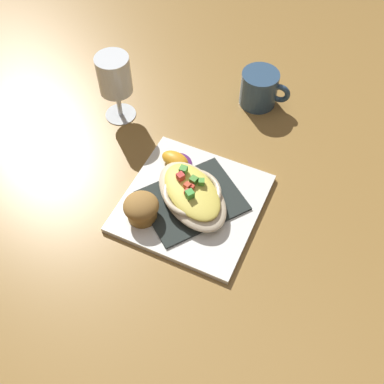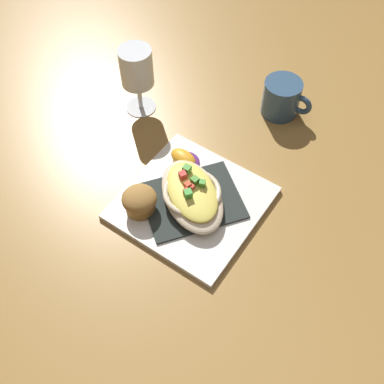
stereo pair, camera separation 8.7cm
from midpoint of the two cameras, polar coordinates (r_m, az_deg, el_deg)
ground_plane at (r=0.90m, az=2.75°, el=-1.75°), size 2.60×2.60×0.00m
square_plate at (r=0.90m, az=2.76°, el=-1.54°), size 0.30×0.30×0.01m
folded_napkin at (r=0.89m, az=2.78°, el=-1.23°), size 0.23×0.23×0.00m
gratin_dish at (r=0.87m, az=2.84°, el=-0.40°), size 0.20×0.20×0.05m
muffin at (r=0.86m, az=-3.58°, el=-1.29°), size 0.07×0.07×0.05m
orange_garnish at (r=0.94m, az=1.68°, el=3.96°), size 0.06×0.07×0.03m
coffee_mug at (r=1.07m, az=13.21°, el=10.80°), size 0.08×0.11×0.08m
stemmed_glass at (r=1.01m, az=-4.26°, el=14.39°), size 0.07×0.07×0.15m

